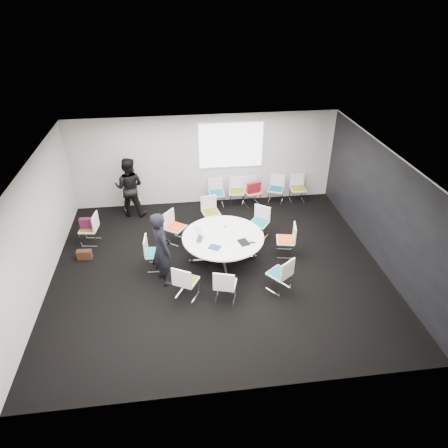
{
  "coord_description": "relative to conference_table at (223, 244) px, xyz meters",
  "views": [
    {
      "loc": [
        -0.84,
        -7.82,
        6.1
      ],
      "look_at": [
        0.2,
        0.4,
        1.0
      ],
      "focal_mm": 32.0,
      "sensor_mm": 36.0,
      "label": 1
    }
  ],
  "objects": [
    {
      "name": "person_main",
      "position": [
        -1.48,
        -0.61,
        0.4
      ],
      "size": [
        0.66,
        0.79,
        1.83
      ],
      "primitive_type": "imported",
      "rotation": [
        0.0,
        0.0,
        1.97
      ],
      "color": "black",
      "rests_on": "ground"
    },
    {
      "name": "papers_right",
      "position": [
        0.64,
        0.14,
        0.22
      ],
      "size": [
        0.34,
        0.27,
        0.0
      ],
      "primitive_type": "cube",
      "rotation": [
        0.0,
        0.0,
        0.21
      ],
      "color": "white",
      "rests_on": "conference_table"
    },
    {
      "name": "projection_screen",
      "position": [
        0.64,
        3.19,
        1.34
      ],
      "size": [
        1.9,
        0.03,
        1.35
      ],
      "primitive_type": "cube",
      "color": "white",
      "rests_on": "room_shell"
    },
    {
      "name": "brown_bag",
      "position": [
        -3.49,
        0.52,
        -0.39
      ],
      "size": [
        0.37,
        0.18,
        0.24
      ],
      "primitive_type": "cube",
      "rotation": [
        0.0,
        0.0,
        -0.05
      ],
      "color": "#331D10",
      "rests_on": "ground"
    },
    {
      "name": "chair_ring_h",
      "position": [
        1.13,
        -1.25,
        -0.24
      ],
      "size": [
        0.64,
        0.63,
        0.88
      ],
      "rotation": [
        0.0,
        0.0,
        6.93
      ],
      "color": "silver",
      "rests_on": "ground"
    },
    {
      "name": "chair_person_back",
      "position": [
        -2.44,
        2.85,
        -0.24
      ],
      "size": [
        0.58,
        0.57,
        0.88
      ],
      "rotation": [
        0.0,
        0.0,
        3.47
      ],
      "color": "silver",
      "rests_on": "ground"
    },
    {
      "name": "chair_spare_left",
      "position": [
        -3.43,
        1.24,
        -0.24
      ],
      "size": [
        0.51,
        0.52,
        0.88
      ],
      "rotation": [
        0.0,
        0.0,
        1.43
      ],
      "color": "silver",
      "rests_on": "ground"
    },
    {
      "name": "chair_ring_f",
      "position": [
        -0.98,
        -1.24,
        -0.24
      ],
      "size": [
        0.62,
        0.62,
        0.88
      ],
      "rotation": [
        0.0,
        0.0,
        5.78
      ],
      "color": "silver",
      "rests_on": "ground"
    },
    {
      "name": "papers_front",
      "position": [
        0.64,
        -0.15,
        0.22
      ],
      "size": [
        0.33,
        0.25,
        0.0
      ],
      "primitive_type": "cube",
      "rotation": [
        0.0,
        0.0,
        0.14
      ],
      "color": "silver",
      "rests_on": "conference_table"
    },
    {
      "name": "red_jacket",
      "position": [
        1.27,
        2.63,
        0.19
      ],
      "size": [
        0.46,
        0.26,
        0.36
      ],
      "primitive_type": "cube",
      "rotation": [
        0.17,
        0.0,
        0.23
      ],
      "color": "#A6141D",
      "rests_on": "chair_back_c"
    },
    {
      "name": "chair_ring_d",
      "position": [
        -1.16,
        1.02,
        -0.24
      ],
      "size": [
        0.63,
        0.64,
        0.88
      ],
      "rotation": [
        0.0,
        0.0,
        4.08
      ],
      "color": "silver",
      "rests_on": "ground"
    },
    {
      "name": "laptop_lid",
      "position": [
        -0.59,
        0.15,
        0.35
      ],
      "size": [
        0.18,
        0.26,
        0.22
      ],
      "primitive_type": "cube",
      "rotation": [
        0.0,
        0.0,
        2.17
      ],
      "color": "silver",
      "rests_on": "conference_table"
    },
    {
      "name": "chair_ring_g",
      "position": [
        -0.14,
        -1.46,
        -0.24
      ],
      "size": [
        0.57,
        0.56,
        0.88
      ],
      "rotation": [
        0.0,
        0.0,
        5.99
      ],
      "color": "silver",
      "rests_on": "ground"
    },
    {
      "name": "conference_table",
      "position": [
        0.0,
        0.0,
        0.0
      ],
      "size": [
        2.01,
        2.01,
        0.73
      ],
      "color": "silver",
      "rests_on": "ground"
    },
    {
      "name": "tablet_folio",
      "position": [
        -0.26,
        -0.46,
        0.23
      ],
      "size": [
        0.33,
        0.31,
        0.03
      ],
      "primitive_type": "cube",
      "rotation": [
        0.0,
        0.0,
        -0.55
      ],
      "color": "navy",
      "rests_on": "conference_table"
    },
    {
      "name": "chair_ring_c",
      "position": [
        -0.14,
        1.7,
        -0.24
      ],
      "size": [
        0.55,
        0.54,
        0.88
      ],
      "rotation": [
        0.0,
        0.0,
        3.36
      ],
      "color": "silver",
      "rests_on": "ground"
    },
    {
      "name": "chair_back_e",
      "position": [
        2.74,
        2.85,
        -0.24
      ],
      "size": [
        0.47,
        0.46,
        0.88
      ],
      "rotation": [
        0.0,
        0.0,
        3.11
      ],
      "color": "silver",
      "rests_on": "ground"
    },
    {
      "name": "chair_back_c",
      "position": [
        1.27,
        2.85,
        -0.24
      ],
      "size": [
        0.55,
        0.54,
        0.88
      ],
      "rotation": [
        0.0,
        0.0,
        3.38
      ],
      "color": "silver",
      "rests_on": "ground"
    },
    {
      "name": "notebook_black",
      "position": [
        0.45,
        -0.34,
        0.23
      ],
      "size": [
        0.3,
        0.35,
        0.02
      ],
      "primitive_type": "cube",
      "rotation": [
        0.0,
        0.0,
        0.29
      ],
      "color": "black",
      "rests_on": "conference_table"
    },
    {
      "name": "chair_ring_b",
      "position": [
        1.11,
        0.97,
        -0.24
      ],
      "size": [
        0.64,
        0.63,
        0.88
      ],
      "rotation": [
        0.0,
        0.0,
        2.51
      ],
      "color": "silver",
      "rests_on": "ground"
    },
    {
      "name": "phone",
      "position": [
        0.66,
        -0.37,
        0.22
      ],
      "size": [
        0.15,
        0.1,
        0.01
      ],
      "primitive_type": "cube",
      "rotation": [
        0.0,
        0.0,
        -0.27
      ],
      "color": "black",
      "rests_on": "conference_table"
    },
    {
      "name": "cup",
      "position": [
        0.1,
        0.4,
        0.26
      ],
      "size": [
        0.08,
        0.08,
        0.09
      ],
      "primitive_type": "cylinder",
      "color": "white",
      "rests_on": "conference_table"
    },
    {
      "name": "person_back",
      "position": [
        -2.43,
        2.68,
        0.39
      ],
      "size": [
        1.0,
        0.84,
        1.8
      ],
      "primitive_type": "imported",
      "rotation": [
        0.0,
        0.0,
        2.94
      ],
      "color": "black",
      "rests_on": "ground"
    },
    {
      "name": "chair_back_a",
      "position": [
        0.15,
        2.85,
        -0.24
      ],
      "size": [
        0.48,
        0.47,
        0.88
      ],
      "rotation": [
        0.0,
        0.0,
        3.19
      ],
      "color": "silver",
      "rests_on": "ground"
    },
    {
      "name": "maroon_bag",
      "position": [
        -3.44,
        1.24,
        0.11
      ],
      "size": [
        0.41,
        0.16,
        0.28
      ],
      "primitive_type": "cube",
      "rotation": [
        0.0,
        0.0,
        -0.05
      ],
      "color": "#451229",
      "rests_on": "chair_spare_left"
    },
    {
      "name": "chair_back_b",
      "position": [
        0.79,
        2.89,
        -0.24
      ],
      "size": [
        0.52,
        0.51,
        0.88
      ],
      "rotation": [
        0.0,
        0.0,
        2.99
      ],
      "color": "silver",
      "rests_on": "ground"
    },
    {
      "name": "laptop",
      "position": [
        -0.53,
        -0.07,
        0.23
      ],
      "size": [
        0.27,
        0.36,
        0.03
      ],
      "primitive_type": "imported",
      "rotation": [
        0.0,
        0.0,
        1.33
      ],
      "color": "#333338",
      "rests_on": "conference_table"
    },
    {
      "name": "chair_back_d",
      "position": [
        2.04,
        2.89,
        -0.24
      ],
      "size": [
        0.6,
        0.59,
        0.88
      ],
      "rotation": [
        0.0,
        0.0,
        2.73
      ],
      "color": "silver",
      "rests_on": "ground"
    },
    {
      "name": "room_shell",
      "position": [
        -0.07,
        -0.27,
        0.89
      ],
      "size": [
        8.08,
        7.08,
        2.88
      ],
      "color": "black",
      "rests_on": "ground"
    },
    {
      "name": "chair_ring_e",
      "position": [
        -1.69,
        -0.09,
        -0.24
      ],
      "size": [
        0.48,
        0.49,
        0.88
      ],
      "rotation": [
        0.0,
        0.0,
        4.65
      ],
      "color": "silver",
      "rests_on": "ground"
    },
    {
      "name": "chair_ring_a",
      "position": [
        1.62,
        0.06,
        -0.24
      ],
      "size": [
        0.53,
        0.54,
        0.88
      ],
      "rotation": [
        0.0,
        0.0,
        1.38
      ],
      "color": "silver",
      "rests_on": "ground"
    }
  ]
}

